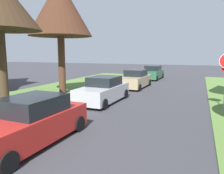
% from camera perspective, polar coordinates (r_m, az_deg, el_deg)
% --- Properties ---
extents(street_tree_left_mid_b, '(4.52, 4.52, 8.09)m').
position_cam_1_polar(street_tree_left_mid_b, '(16.79, -13.49, 19.32)').
color(street_tree_left_mid_b, brown).
rests_on(street_tree_left_mid_b, grass_verge_left).
extents(parked_sedan_red, '(2.03, 4.44, 1.57)m').
position_cam_1_polar(parked_sedan_red, '(7.82, -20.63, -8.63)').
color(parked_sedan_red, red).
rests_on(parked_sedan_red, ground).
extents(parked_sedan_silver, '(2.03, 4.44, 1.57)m').
position_cam_1_polar(parked_sedan_silver, '(13.47, -2.31, -0.90)').
color(parked_sedan_silver, '#BCBCC1').
rests_on(parked_sedan_silver, ground).
extents(parked_sedan_tan, '(2.03, 4.44, 1.57)m').
position_cam_1_polar(parked_sedan_tan, '(19.30, 6.10, 1.99)').
color(parked_sedan_tan, tan).
rests_on(parked_sedan_tan, ground).
extents(parked_sedan_green, '(2.03, 4.44, 1.57)m').
position_cam_1_polar(parked_sedan_green, '(26.03, 10.58, 3.64)').
color(parked_sedan_green, '#28663D').
rests_on(parked_sedan_green, ground).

